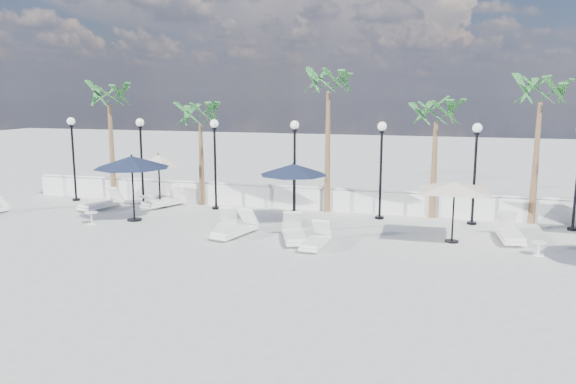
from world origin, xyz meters
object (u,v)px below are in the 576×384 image
(parasol_navy_mid, at_px, (294,170))
(lounger_1, at_px, (164,201))
(lounger_4, at_px, (316,240))
(lounger_2, at_px, (101,203))
(lounger_3, at_px, (235,229))
(parasol_navy_left, at_px, (132,162))
(parasol_cream_sq_a, at_px, (455,182))
(lounger_6, at_px, (294,234))
(lounger_7, at_px, (510,233))
(parasol_cream_small, at_px, (159,161))
(lounger_5, at_px, (225,227))

(parasol_navy_mid, bearing_deg, lounger_1, 167.74)
(lounger_4, relative_size, parasol_navy_mid, 0.72)
(lounger_2, bearing_deg, lounger_3, -7.95)
(parasol_navy_left, bearing_deg, parasol_cream_sq_a, 0.18)
(lounger_6, relative_size, lounger_7, 1.02)
(lounger_4, bearing_deg, lounger_1, 153.23)
(lounger_2, height_order, lounger_4, lounger_2)
(lounger_2, relative_size, parasol_cream_small, 0.91)
(parasol_cream_small, bearing_deg, lounger_3, -37.72)
(lounger_7, height_order, parasol_navy_mid, parasol_navy_mid)
(lounger_3, relative_size, parasol_cream_small, 0.91)
(lounger_7, bearing_deg, lounger_1, 167.92)
(lounger_4, distance_m, lounger_7, 6.66)
(lounger_2, height_order, lounger_5, lounger_2)
(lounger_3, height_order, parasol_cream_small, parasol_cream_small)
(lounger_1, distance_m, parasol_navy_left, 3.33)
(parasol_cream_small, bearing_deg, lounger_7, -7.57)
(lounger_6, relative_size, parasol_cream_small, 0.93)
(lounger_6, height_order, parasol_navy_left, parasol_navy_left)
(parasol_cream_small, bearing_deg, parasol_cream_sq_a, -11.88)
(lounger_4, distance_m, parasol_cream_small, 9.33)
(parasol_navy_left, bearing_deg, parasol_cream_small, 96.23)
(lounger_2, xyz_separation_m, lounger_3, (7.22, -2.80, 0.00))
(parasol_navy_mid, bearing_deg, lounger_2, 178.09)
(parasol_cream_small, bearing_deg, lounger_1, 7.21)
(lounger_5, distance_m, parasol_navy_left, 4.79)
(lounger_4, distance_m, lounger_5, 3.60)
(lounger_1, bearing_deg, lounger_7, 15.79)
(lounger_1, bearing_deg, lounger_2, -132.61)
(lounger_1, bearing_deg, parasol_navy_mid, 11.27)
(parasol_cream_sq_a, bearing_deg, parasol_cream_small, 168.12)
(lounger_1, bearing_deg, lounger_4, -6.24)
(lounger_3, relative_size, parasol_cream_sq_a, 0.48)
(parasol_navy_left, xyz_separation_m, parasol_navy_mid, (6.12, 1.28, -0.23))
(lounger_4, xyz_separation_m, parasol_navy_left, (-7.72, 1.85, 2.06))
(parasol_navy_mid, bearing_deg, parasol_navy_left, -168.19)
(lounger_5, bearing_deg, parasol_navy_left, 153.44)
(lounger_4, bearing_deg, parasol_navy_left, 169.55)
(parasol_cream_small, bearing_deg, parasol_navy_left, -83.77)
(lounger_5, distance_m, lounger_7, 9.80)
(lounger_1, distance_m, parasol_cream_sq_a, 12.50)
(lounger_3, relative_size, lounger_6, 0.98)
(lounger_1, bearing_deg, parasol_navy_left, -63.86)
(lounger_5, xyz_separation_m, parasol_navy_left, (-4.22, 1.00, 2.05))
(lounger_5, bearing_deg, lounger_3, -39.29)
(lounger_1, height_order, lounger_7, lounger_7)
(parasol_navy_left, bearing_deg, lounger_2, 148.24)
(lounger_6, distance_m, parasol_navy_mid, 3.23)
(lounger_6, distance_m, lounger_7, 7.31)
(parasol_navy_mid, relative_size, parasol_cream_sq_a, 0.59)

